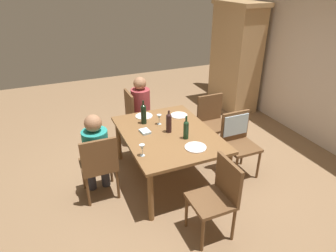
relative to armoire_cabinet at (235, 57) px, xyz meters
name	(u,v)px	position (x,y,z in m)	size (l,w,h in m)	color
ground_plane	(168,176)	(1.89, -2.35, -1.10)	(10.00, 10.00, 0.00)	#846647
rear_room_partition	(329,65)	(1.89, 0.45, 0.25)	(6.40, 0.12, 2.70)	beige
armoire_cabinet	(235,57)	(0.00, 0.00, 0.00)	(1.18, 0.62, 2.18)	tan
dining_table	(168,137)	(1.89, -2.35, -0.45)	(1.58, 1.19, 0.72)	brown
chair_near	(99,163)	(1.98, -3.32, -0.56)	(0.44, 0.44, 0.92)	brown
chair_left_end	(136,113)	(0.72, -2.43, -0.56)	(0.44, 0.44, 0.92)	brown
chair_right_end	(218,194)	(3.06, -2.26, -0.56)	(0.44, 0.44, 0.92)	brown
chair_far_left	(212,120)	(1.45, -1.37, -0.56)	(0.44, 0.44, 0.92)	brown
chair_far_right	(237,135)	(2.12, -1.37, -0.50)	(0.46, 0.44, 0.92)	brown
person_woman_host	(96,150)	(1.87, -3.32, -0.43)	(0.37, 0.32, 1.16)	#33333D
person_man_bearded	(142,105)	(0.72, -2.32, -0.43)	(0.32, 0.37, 1.16)	#33333D
wine_bottle_tall_green	(186,129)	(2.13, -2.19, -0.24)	(0.07, 0.07, 0.32)	#19381E
wine_bottle_dark_red	(144,113)	(1.49, -2.55, -0.22)	(0.08, 0.08, 0.35)	black
wine_bottle_short_olive	(169,122)	(1.88, -2.33, -0.23)	(0.08, 0.08, 0.32)	black
wine_glass_near_left	(159,117)	(1.61, -2.36, -0.27)	(0.07, 0.07, 0.15)	silver
wine_glass_centre	(142,148)	(2.30, -2.85, -0.27)	(0.07, 0.07, 0.15)	silver
dinner_plate_host	(179,115)	(1.46, -1.98, -0.37)	(0.26, 0.26, 0.01)	white
dinner_plate_guest_left	(144,116)	(1.28, -2.48, -0.37)	(0.26, 0.26, 0.01)	white
dinner_plate_guest_right	(196,147)	(2.39, -2.19, -0.37)	(0.27, 0.27, 0.01)	white
folded_napkin	(145,131)	(1.76, -2.63, -0.36)	(0.16, 0.12, 0.03)	#ADC6D6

